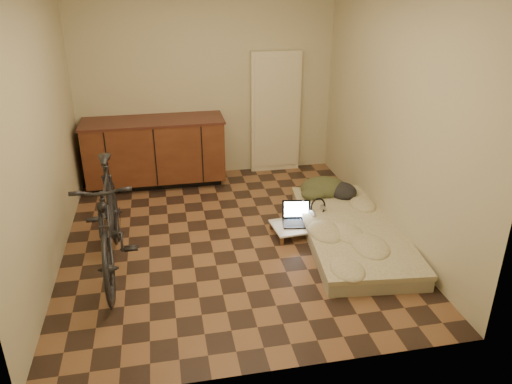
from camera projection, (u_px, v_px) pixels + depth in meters
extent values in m
cube|color=brown|center=(230.00, 239.00, 5.47)|extent=(3.50, 4.00, 0.00)
cube|color=beige|center=(206.00, 82.00, 6.72)|extent=(3.50, 0.00, 2.60)
cube|color=beige|center=(273.00, 214.00, 3.14)|extent=(3.50, 0.00, 2.60)
cube|color=beige|center=(41.00, 135.00, 4.62)|extent=(0.00, 4.00, 2.60)
cube|color=beige|center=(392.00, 115.00, 5.24)|extent=(0.00, 4.00, 2.60)
cube|color=black|center=(158.00, 179.00, 6.87)|extent=(1.70, 0.48, 0.10)
cube|color=#4D2415|center=(155.00, 150.00, 6.65)|extent=(1.80, 0.60, 0.78)
cube|color=#49231B|center=(153.00, 121.00, 6.48)|extent=(1.84, 0.62, 0.03)
cube|color=beige|center=(275.00, 113.00, 7.02)|extent=(0.70, 0.10, 1.70)
imported|color=black|center=(109.00, 215.00, 4.68)|extent=(0.58, 1.86, 1.20)
cube|color=#ADA68A|center=(352.00, 234.00, 5.44)|extent=(1.20, 2.16, 0.13)
cube|color=beige|center=(352.00, 227.00, 5.40)|extent=(1.22, 2.18, 0.05)
cube|color=brown|center=(282.00, 241.00, 5.34)|extent=(0.04, 0.04, 0.09)
cube|color=brown|center=(271.00, 225.00, 5.65)|extent=(0.04, 0.04, 0.09)
cube|color=brown|center=(332.00, 233.00, 5.49)|extent=(0.04, 0.04, 0.09)
cube|color=brown|center=(319.00, 219.00, 5.81)|extent=(0.04, 0.04, 0.09)
cube|color=white|center=(302.00, 225.00, 5.55)|extent=(0.68, 0.48, 0.02)
cube|color=black|center=(297.00, 223.00, 5.55)|extent=(0.35, 0.28, 0.02)
cube|color=black|center=(296.00, 209.00, 5.63)|extent=(0.33, 0.11, 0.21)
cube|color=white|center=(296.00, 209.00, 5.63)|extent=(0.28, 0.09, 0.17)
ellipsoid|color=white|center=(321.00, 220.00, 5.61)|extent=(0.07, 0.11, 0.04)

